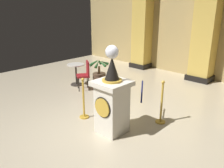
# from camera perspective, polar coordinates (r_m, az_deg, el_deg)

# --- Properties ---
(ground_plane) EXTENTS (12.85, 12.85, 0.00)m
(ground_plane) POSITION_cam_1_polar(r_m,az_deg,el_deg) (5.60, -1.68, -10.55)
(ground_plane) COLOR beige
(back_wall) EXTENTS (12.85, 0.16, 4.20)m
(back_wall) POSITION_cam_1_polar(r_m,az_deg,el_deg) (9.57, 22.69, 13.50)
(back_wall) COLOR tan
(back_wall) RESTS_ON ground_plane
(pedestal_clock) EXTENTS (0.71, 0.71, 1.96)m
(pedestal_clock) POSITION_cam_1_polar(r_m,az_deg,el_deg) (5.14, -0.04, -3.83)
(pedestal_clock) COLOR silver
(pedestal_clock) RESTS_ON ground_plane
(stanchion_near) EXTENTS (0.24, 0.24, 1.07)m
(stanchion_near) POSITION_cam_1_polar(r_m,az_deg,el_deg) (5.81, 11.74, -5.70)
(stanchion_near) COLOR gold
(stanchion_near) RESTS_ON ground_plane
(stanchion_far) EXTENTS (0.24, 0.24, 1.05)m
(stanchion_far) POSITION_cam_1_polar(r_m,az_deg,el_deg) (5.98, -6.80, -4.79)
(stanchion_far) COLOR gold
(stanchion_far) RESTS_ON ground_plane
(velvet_rope) EXTENTS (1.36, 1.35, 0.22)m
(velvet_rope) POSITION_cam_1_polar(r_m,az_deg,el_deg) (5.66, 2.38, -1.46)
(velvet_rope) COLOR #141947
(column_left) EXTENTS (0.84, 0.84, 4.03)m
(column_left) POSITION_cam_1_polar(r_m,az_deg,el_deg) (10.64, 7.47, 14.60)
(column_left) COLOR black
(column_left) RESTS_ON ground_plane
(column_centre_rear) EXTENTS (0.92, 0.92, 4.03)m
(column_centre_rear) POSITION_cam_1_polar(r_m,az_deg,el_deg) (9.28, 21.84, 12.87)
(column_centre_rear) COLOR black
(column_centre_rear) RESTS_ON ground_plane
(potted_palm_left) EXTENTS (0.71, 0.66, 0.93)m
(potted_palm_left) POSITION_cam_1_polar(r_m,az_deg,el_deg) (8.49, -3.10, 2.11)
(potted_palm_left) COLOR #4C3828
(potted_palm_left) RESTS_ON ground_plane
(cafe_table) EXTENTS (0.60, 0.60, 0.75)m
(cafe_table) POSITION_cam_1_polar(r_m,az_deg,el_deg) (8.41, -8.63, 2.94)
(cafe_table) COLOR #332D28
(cafe_table) RESTS_ON ground_plane
(cafe_chair_red) EXTENTS (0.55, 0.55, 0.96)m
(cafe_chair_red) POSITION_cam_1_polar(r_m,az_deg,el_deg) (7.89, -6.48, 2.66)
(cafe_chair_red) COLOR black
(cafe_chair_red) RESTS_ON ground_plane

